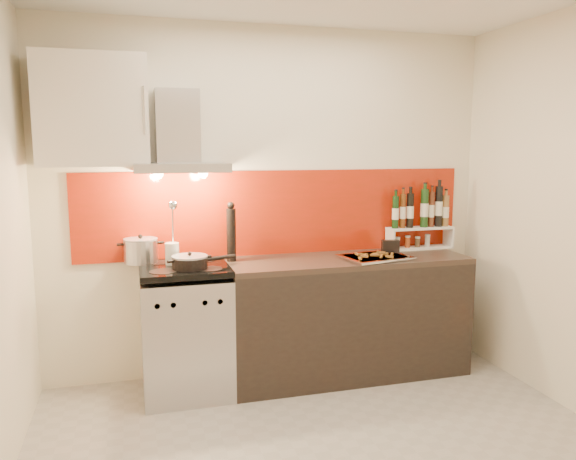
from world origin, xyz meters
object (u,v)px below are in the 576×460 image
object	(u,v)px
stock_pot	(141,251)
pepper_mill	(231,233)
range_stove	(186,331)
counter	(346,316)
baking_tray	(375,257)
saute_pan	(191,262)

from	to	relation	value
stock_pot	pepper_mill	xyz separation A→B (m)	(0.63, -0.07, 0.11)
range_stove	counter	world-z (taller)	range_stove
range_stove	baking_tray	world-z (taller)	baking_tray
counter	pepper_mill	bearing A→B (deg)	172.53
counter	stock_pot	bearing A→B (deg)	173.10
pepper_mill	baking_tray	bearing A→B (deg)	-11.55
saute_pan	baking_tray	xyz separation A→B (m)	(1.34, -0.00, -0.04)
range_stove	counter	size ratio (longest dim) A/B	0.51
pepper_mill	baking_tray	size ratio (longest dim) A/B	0.81
stock_pot	pepper_mill	distance (m)	0.64
counter	stock_pot	distance (m)	1.59
range_stove	stock_pot	world-z (taller)	stock_pot
saute_pan	baking_tray	bearing A→B (deg)	-0.10
saute_pan	baking_tray	size ratio (longest dim) A/B	0.85
range_stove	baking_tray	xyz separation A→B (m)	(1.38, -0.09, 0.47)
baking_tray	pepper_mill	bearing A→B (deg)	168.45
saute_pan	pepper_mill	xyz separation A→B (m)	(0.31, 0.21, 0.15)
saute_pan	pepper_mill	distance (m)	0.41
range_stove	pepper_mill	size ratio (longest dim) A/B	2.12
counter	saute_pan	size ratio (longest dim) A/B	3.99
range_stove	baking_tray	bearing A→B (deg)	-3.90
stock_pot	saute_pan	size ratio (longest dim) A/B	0.52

